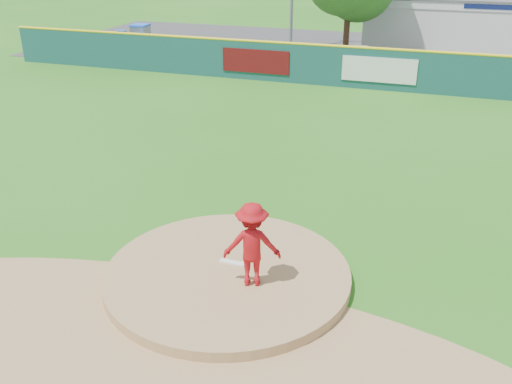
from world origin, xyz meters
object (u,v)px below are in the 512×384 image
(playground_slide, at_px, (140,37))
(pitcher, at_px, (252,245))
(van, at_px, (366,57))
(pool_building_grp, at_px, (485,21))

(playground_slide, bearing_deg, pitcher, -56.23)
(van, distance_m, pool_building_grp, 11.43)
(van, xyz_separation_m, pool_building_grp, (6.37, 9.43, 1.03))
(pitcher, distance_m, van, 22.88)
(pitcher, height_order, playground_slide, pitcher)
(pitcher, bearing_deg, van, -104.46)
(pool_building_grp, relative_size, playground_slide, 5.21)
(van, bearing_deg, pitcher, 174.54)
(pitcher, height_order, van, pitcher)
(pool_building_grp, distance_m, playground_slide, 22.88)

